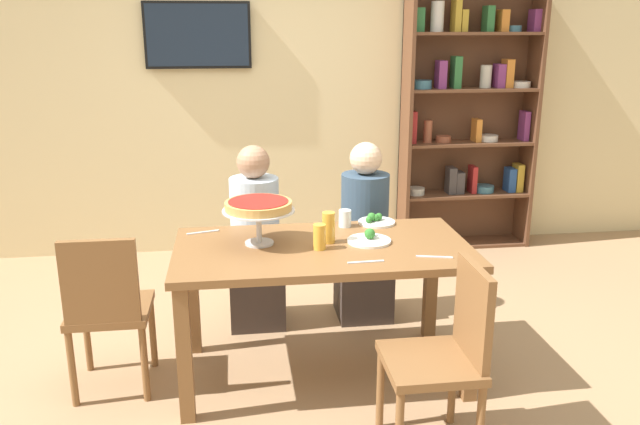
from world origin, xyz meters
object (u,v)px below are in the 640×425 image
object	(u,v)px
diner_far_right	(364,244)
cutlery_knife_near	(434,257)
television	(198,35)
salad_plate_near_diner	(369,239)
dining_table	(323,264)
bookshelf	(469,112)
chair_head_west	(107,306)
cutlery_fork_far	(366,262)
chair_near_right	(446,350)
deep_dish_pizza_stand	(258,208)
beer_glass_amber_short	(319,237)
beer_glass_amber_tall	(329,228)
cutlery_fork_near	(203,232)
diner_far_left	(256,250)
water_glass_clear_near	(345,218)
salad_plate_far_diner	(376,221)

from	to	relation	value
diner_far_right	cutlery_knife_near	size ratio (longest dim) A/B	6.39
television	salad_plate_near_diner	world-z (taller)	television
dining_table	bookshelf	bearing A→B (deg)	53.33
chair_head_west	cutlery_fork_far	bearing A→B (deg)	-10.18
dining_table	chair_near_right	bearing A→B (deg)	-57.89
deep_dish_pizza_stand	cutlery_fork_far	distance (m)	0.63
chair_head_west	cutlery_knife_near	world-z (taller)	chair_head_west
deep_dish_pizza_stand	beer_glass_amber_short	distance (m)	0.35
television	dining_table	bearing A→B (deg)	-72.06
deep_dish_pizza_stand	cutlery_knife_near	distance (m)	0.92
beer_glass_amber_short	beer_glass_amber_tall	bearing A→B (deg)	57.76
television	beer_glass_amber_short	xyz separation A→B (m)	(0.66, -2.16, -0.95)
salad_plate_near_diner	cutlery_fork_near	world-z (taller)	salad_plate_near_diner
diner_far_right	salad_plate_near_diner	distance (m)	0.72
diner_far_left	chair_near_right	size ratio (longest dim) A/B	1.32
bookshelf	television	bearing A→B (deg)	177.54
deep_dish_pizza_stand	salad_plate_near_diner	world-z (taller)	deep_dish_pizza_stand
cutlery_fork_near	cutlery_fork_far	xyz separation A→B (m)	(0.80, -0.57, 0.00)
beer_glass_amber_short	cutlery_fork_far	bearing A→B (deg)	-47.93
dining_table	diner_far_left	size ratio (longest dim) A/B	1.33
chair_head_west	diner_far_right	bearing A→B (deg)	26.76
dining_table	cutlery_knife_near	distance (m)	0.59
bookshelf	diner_far_right	xyz separation A→B (m)	(-1.13, -1.32, -0.65)
chair_near_right	cutlery_knife_near	bearing A→B (deg)	-9.57
diner_far_left	beer_glass_amber_short	size ratio (longest dim) A/B	8.74
diner_far_left	water_glass_clear_near	xyz separation A→B (m)	(0.50, -0.37, 0.30)
diner_far_left	beer_glass_amber_short	xyz separation A→B (m)	(0.30, -0.73, 0.31)
dining_table	water_glass_clear_near	distance (m)	0.38
salad_plate_far_diner	cutlery_fork_far	bearing A→B (deg)	-106.56
diner_far_right	beer_glass_amber_tall	world-z (taller)	diner_far_right
bookshelf	beer_glass_amber_tall	xyz separation A→B (m)	(-1.46, -1.97, -0.32)
television	chair_head_west	bearing A→B (deg)	-100.91
dining_table	television	size ratio (longest dim) A/B	1.87
bookshelf	chair_near_right	xyz separation A→B (m)	(-1.06, -2.72, -0.66)
television	deep_dish_pizza_stand	bearing A→B (deg)	-80.00
diner_far_left	chair_head_west	xyz separation A→B (m)	(-0.77, -0.72, -0.01)
salad_plate_far_diner	deep_dish_pizza_stand	bearing A→B (deg)	-158.11
diner_far_left	beer_glass_amber_short	distance (m)	0.85
chair_head_west	water_glass_clear_near	size ratio (longest dim) A/B	9.00
cutlery_knife_near	diner_far_right	bearing A→B (deg)	113.66
dining_table	chair_head_west	world-z (taller)	chair_head_west
chair_near_right	dining_table	bearing A→B (deg)	32.11
diner_far_left	deep_dish_pizza_stand	xyz separation A→B (m)	(0.00, -0.61, 0.44)
dining_table	cutlery_knife_near	size ratio (longest dim) A/B	8.48
television	beer_glass_amber_short	size ratio (longest dim) A/B	6.19
bookshelf	cutlery_fork_near	world-z (taller)	bookshelf
chair_near_right	deep_dish_pizza_stand	bearing A→B (deg)	44.57
cutlery_fork_near	cutlery_knife_near	world-z (taller)	same
dining_table	cutlery_knife_near	bearing A→B (deg)	-25.15
diner_far_left	chair_near_right	distance (m)	1.59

